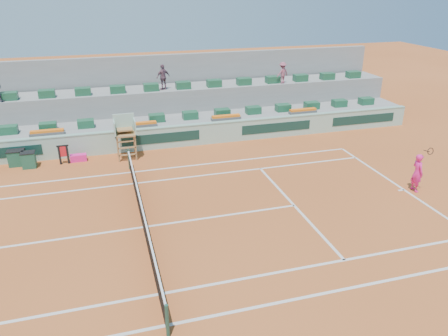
{
  "coord_description": "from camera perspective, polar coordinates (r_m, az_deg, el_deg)",
  "views": [
    {
      "loc": [
        -1.05,
        -14.98,
        8.86
      ],
      "look_at": [
        4.0,
        2.5,
        1.0
      ],
      "focal_mm": 35.0,
      "sensor_mm": 36.0,
      "label": 1
    }
  ],
  "objects": [
    {
      "name": "ground",
      "position": [
        17.43,
        -10.5,
        -7.62
      ],
      "size": [
        90.0,
        90.0,
        0.0
      ],
      "primitive_type": "plane",
      "color": "#A44B1F",
      "rests_on": "ground"
    },
    {
      "name": "seating_tier_lower",
      "position": [
        26.99,
        -13.15,
        4.92
      ],
      "size": [
        36.0,
        4.0,
        1.2
      ],
      "primitive_type": "cube",
      "color": "gray",
      "rests_on": "ground"
    },
    {
      "name": "seating_tier_upper",
      "position": [
        28.33,
        -13.51,
        7.24
      ],
      "size": [
        36.0,
        2.4,
        2.6
      ],
      "primitive_type": "cube",
      "color": "gray",
      "rests_on": "ground"
    },
    {
      "name": "stadium_back_wall",
      "position": [
        29.65,
        -13.87,
        9.72
      ],
      "size": [
        36.0,
        0.4,
        4.4
      ],
      "primitive_type": "cube",
      "color": "gray",
      "rests_on": "ground"
    },
    {
      "name": "player_bag",
      "position": [
        24.39,
        -18.47,
        1.28
      ],
      "size": [
        0.83,
        0.37,
        0.37
      ],
      "primitive_type": "cube",
      "color": "#F9208A",
      "rests_on": "ground"
    },
    {
      "name": "spectator_mid",
      "position": [
        27.57,
        -7.95,
        11.68
      ],
      "size": [
        0.99,
        0.7,
        1.56
      ],
      "primitive_type": "imported",
      "rotation": [
        0.0,
        0.0,
        3.54
      ],
      "color": "#6F4A5A",
      "rests_on": "seating_tier_upper"
    },
    {
      "name": "spectator_right",
      "position": [
        29.35,
        7.65,
        12.23
      ],
      "size": [
        1.02,
        0.81,
        1.38
      ],
      "primitive_type": "imported",
      "rotation": [
        0.0,
        0.0,
        3.53
      ],
      "color": "#964B5C",
      "rests_on": "seating_tier_upper"
    },
    {
      "name": "court_lines",
      "position": [
        17.43,
        -10.5,
        -7.6
      ],
      "size": [
        23.89,
        11.09,
        0.01
      ],
      "color": "silver",
      "rests_on": "ground"
    },
    {
      "name": "tennis_net",
      "position": [
        17.17,
        -10.63,
        -6.11
      ],
      "size": [
        0.1,
        11.97,
        1.1
      ],
      "color": "black",
      "rests_on": "ground"
    },
    {
      "name": "advertising_hoarding",
      "position": [
        24.9,
        -12.75,
        3.48
      ],
      "size": [
        36.0,
        0.34,
        1.26
      ],
      "color": "#98C0AD",
      "rests_on": "ground"
    },
    {
      "name": "umpire_chair",
      "position": [
        23.66,
        -12.81,
        4.76
      ],
      "size": [
        1.1,
        0.9,
        2.4
      ],
      "color": "olive",
      "rests_on": "ground"
    },
    {
      "name": "seat_row_lower",
      "position": [
        25.89,
        -13.18,
        6.05
      ],
      "size": [
        32.9,
        0.6,
        0.44
      ],
      "color": "#1B5133",
      "rests_on": "seating_tier_lower"
    },
    {
      "name": "seat_row_upper",
      "position": [
        27.37,
        -13.72,
        9.96
      ],
      "size": [
        32.9,
        0.6,
        0.44
      ],
      "color": "#1B5133",
      "rests_on": "seating_tier_upper"
    },
    {
      "name": "flower_planters",
      "position": [
        25.14,
        -16.44,
        4.97
      ],
      "size": [
        26.8,
        0.36,
        0.28
      ],
      "color": "#545454",
      "rests_on": "seating_tier_lower"
    },
    {
      "name": "drink_cooler_a",
      "position": [
        24.39,
        -24.14,
        0.99
      ],
      "size": [
        0.69,
        0.6,
        0.84
      ],
      "color": "#194D38",
      "rests_on": "ground"
    },
    {
      "name": "drink_cooler_b",
      "position": [
        24.97,
        -25.44,
        1.26
      ],
      "size": [
        0.84,
        0.72,
        0.84
      ],
      "color": "#194D38",
      "rests_on": "ground"
    },
    {
      "name": "towel_rack",
      "position": [
        24.12,
        -20.24,
        1.85
      ],
      "size": [
        0.6,
        0.1,
        1.03
      ],
      "color": "black",
      "rests_on": "ground"
    },
    {
      "name": "tennis_player",
      "position": [
        21.45,
        23.94,
        -0.55
      ],
      "size": [
        0.47,
        0.9,
        2.28
      ],
      "color": "#F9208A",
      "rests_on": "ground"
    }
  ]
}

